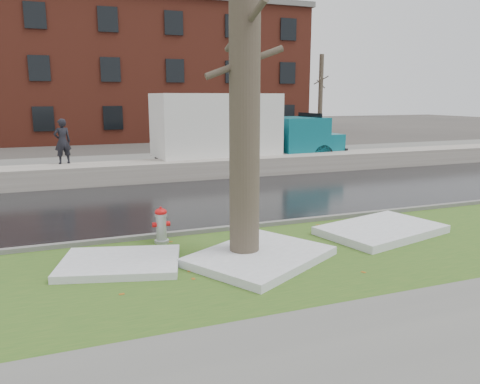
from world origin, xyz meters
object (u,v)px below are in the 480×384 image
object	(u,v)px
box_truck	(239,130)
worker	(62,141)
fire_hydrant	(161,224)
tree	(245,67)

from	to	relation	value
box_truck	worker	bearing A→B (deg)	-178.25
fire_hydrant	worker	distance (m)	8.97
fire_hydrant	box_truck	size ratio (longest dim) A/B	0.08
fire_hydrant	tree	distance (m)	3.89
fire_hydrant	tree	size ratio (longest dim) A/B	0.11
tree	worker	world-z (taller)	tree
fire_hydrant	box_truck	world-z (taller)	box_truck
box_truck	worker	size ratio (longest dim) A/B	6.04
fire_hydrant	tree	world-z (taller)	tree
worker	box_truck	bearing A→B (deg)	170.21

